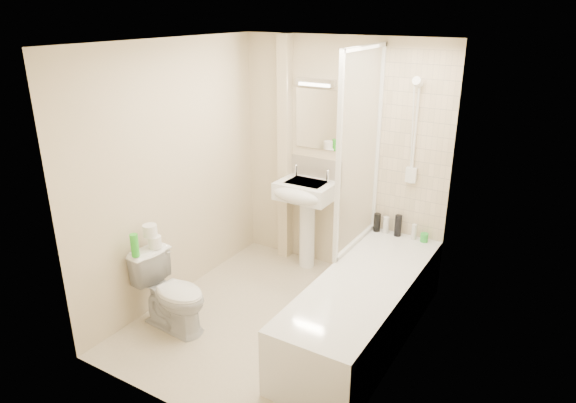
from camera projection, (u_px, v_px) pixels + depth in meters
The scene contains 24 objects.
floor at pixel (275, 321), 4.60m from camera, with size 2.50×2.50×0.00m, color beige.
wall_back at pixel (341, 159), 5.17m from camera, with size 2.20×0.02×2.40m, color beige.
wall_left at pixel (173, 175), 4.70m from camera, with size 0.02×2.50×2.40m, color beige.
wall_right at pixel (405, 224), 3.64m from camera, with size 0.02×2.50×2.40m, color beige.
ceiling at pixel (273, 42), 3.74m from camera, with size 2.20×2.50×0.02m, color white.
tile_back at pixel (415, 148), 4.72m from camera, with size 0.70×0.01×1.75m, color beige.
tile_right at pixel (415, 186), 3.73m from camera, with size 0.01×2.10×1.75m, color beige.
pipe_boxing at pixel (285, 152), 5.42m from camera, with size 0.12×0.12×2.40m, color beige.
splashback at pixel (315, 171), 5.36m from camera, with size 0.60×0.01×0.30m, color beige.
mirror at pixel (316, 119), 5.16m from camera, with size 0.46×0.01×0.60m, color white.
strip_light at pixel (316, 82), 5.01m from camera, with size 0.42×0.07×0.07m, color silver.
bathtub at pixel (364, 307), 4.29m from camera, with size 0.70×2.10×0.55m.
shower_screen at pixel (361, 151), 4.53m from camera, with size 0.04×0.92×1.80m.
shower_fixture at pixel (414, 136), 4.64m from camera, with size 0.10×0.16×0.99m.
pedestal_sink at pixel (304, 201), 5.27m from camera, with size 0.57×0.51×1.10m.
bottle_black_a at pixel (377, 222), 5.07m from camera, with size 0.07×0.07×0.18m, color black.
bottle_white_a at pixel (386, 225), 5.03m from camera, with size 0.06×0.06×0.17m, color silver.
bottle_black_b at pixel (398, 226), 4.97m from camera, with size 0.07×0.07×0.21m, color black.
bottle_white_b at pixel (414, 232), 4.90m from camera, with size 0.05×0.05×0.15m, color silver.
bottle_green at pixel (424, 238), 4.86m from camera, with size 0.07×0.07×0.08m, color green.
toilet at pixel (172, 292), 4.41m from camera, with size 0.70×0.43×0.69m, color white.
toilet_roll_lower at pixel (155, 242), 4.43m from camera, with size 0.11×0.11×0.11m, color white.
toilet_roll_upper at pixel (150, 231), 4.39m from camera, with size 0.12×0.12×0.11m, color white.
green_bottle at pixel (135, 245), 4.26m from camera, with size 0.07×0.07×0.20m, color green.
Camera 1 is at (2.11, -3.30, 2.65)m, focal length 32.00 mm.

